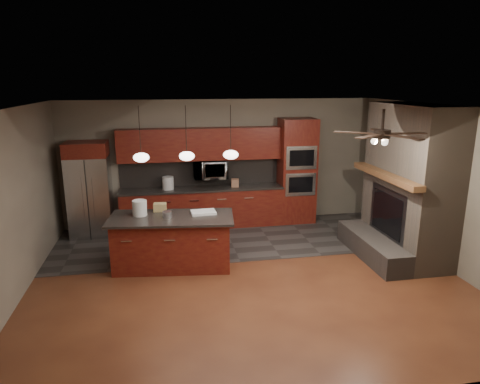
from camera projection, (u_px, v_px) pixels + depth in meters
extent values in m
plane|color=brown|center=(247.00, 277.00, 7.17)|extent=(7.00, 7.00, 0.00)
cube|color=white|center=(248.00, 107.00, 6.47)|extent=(7.00, 6.00, 0.02)
cube|color=gray|center=(221.00, 162.00, 9.68)|extent=(7.00, 0.02, 2.80)
cube|color=gray|center=(444.00, 187.00, 7.44)|extent=(0.02, 6.00, 2.80)
cube|color=gray|center=(11.00, 208.00, 6.20)|extent=(0.02, 6.00, 2.80)
cube|color=#353230|center=(230.00, 239.00, 8.89)|extent=(7.00, 2.40, 0.01)
cube|color=brown|center=(410.00, 182.00, 7.75)|extent=(0.80, 2.00, 2.80)
cube|color=#433C37|center=(372.00, 247.00, 7.94)|extent=(0.50, 2.00, 0.40)
cube|color=#2D2D30|center=(388.00, 214.00, 7.83)|extent=(0.05, 1.20, 0.95)
cube|color=black|center=(387.00, 214.00, 7.82)|extent=(0.02, 1.00, 0.75)
cube|color=brown|center=(385.00, 175.00, 7.62)|extent=(0.22, 2.10, 0.10)
cube|color=maroon|center=(202.00, 208.00, 9.55)|extent=(3.55, 0.60, 0.86)
cube|color=black|center=(202.00, 189.00, 9.44)|extent=(3.59, 0.64, 0.04)
cube|color=black|center=(200.00, 172.00, 9.62)|extent=(3.55, 0.03, 0.60)
cube|color=maroon|center=(200.00, 144.00, 9.31)|extent=(3.55, 0.35, 0.70)
cube|color=maroon|center=(297.00, 171.00, 9.74)|extent=(0.80, 0.60, 2.38)
cube|color=silver|center=(301.00, 184.00, 9.51)|extent=(0.70, 0.03, 0.52)
cube|color=black|center=(301.00, 185.00, 9.50)|extent=(0.55, 0.02, 0.35)
cube|color=silver|center=(302.00, 158.00, 9.36)|extent=(0.70, 0.03, 0.52)
cube|color=black|center=(302.00, 158.00, 9.34)|extent=(0.55, 0.02, 0.35)
imported|color=silver|center=(210.00, 169.00, 9.41)|extent=(0.73, 0.41, 0.50)
cube|color=silver|center=(90.00, 196.00, 8.95)|extent=(0.84, 0.72, 1.69)
cube|color=#2D2D30|center=(88.00, 201.00, 8.61)|extent=(0.02, 0.02, 1.67)
cube|color=silver|center=(82.00, 199.00, 8.57)|extent=(0.03, 0.03, 0.84)
cube|color=silver|center=(92.00, 198.00, 8.60)|extent=(0.03, 0.03, 0.84)
cube|color=maroon|center=(86.00, 149.00, 8.70)|extent=(0.84, 0.72, 0.30)
cube|color=maroon|center=(172.00, 243.00, 7.47)|extent=(2.06, 1.05, 0.88)
cube|color=black|center=(171.00, 218.00, 7.36)|extent=(2.23, 1.22, 0.04)
cylinder|color=silver|center=(140.00, 208.00, 7.40)|extent=(0.30, 0.30, 0.27)
cylinder|color=silver|center=(167.00, 215.00, 7.29)|extent=(0.18, 0.18, 0.11)
cube|color=white|center=(203.00, 212.00, 7.54)|extent=(0.44, 0.32, 0.04)
cube|color=#9B8450|center=(160.00, 207.00, 7.66)|extent=(0.24, 0.18, 0.14)
cylinder|color=silver|center=(168.00, 183.00, 9.27)|extent=(0.29, 0.29, 0.28)
cube|color=#99694F|center=(235.00, 183.00, 9.49)|extent=(0.18, 0.15, 0.18)
cylinder|color=black|center=(140.00, 130.00, 6.94)|extent=(0.01, 0.01, 0.78)
ellipsoid|color=white|center=(141.00, 158.00, 7.05)|extent=(0.26, 0.26, 0.16)
cylinder|color=black|center=(186.00, 129.00, 7.07)|extent=(0.01, 0.01, 0.78)
ellipsoid|color=white|center=(187.00, 156.00, 7.19)|extent=(0.26, 0.26, 0.16)
cylinder|color=black|center=(231.00, 128.00, 7.21)|extent=(0.01, 0.01, 0.78)
ellipsoid|color=white|center=(231.00, 155.00, 7.32)|extent=(0.26, 0.26, 0.16)
cylinder|color=black|center=(383.00, 120.00, 6.06)|extent=(0.04, 0.04, 0.30)
cylinder|color=black|center=(382.00, 134.00, 6.11)|extent=(0.24, 0.24, 0.12)
cube|color=black|center=(406.00, 133.00, 6.18)|extent=(0.60, 0.12, 0.01)
cube|color=black|center=(377.00, 131.00, 6.48)|extent=(0.30, 0.61, 0.01)
cube|color=black|center=(355.00, 133.00, 6.27)|extent=(0.56, 0.45, 0.01)
cube|color=black|center=(369.00, 136.00, 5.85)|extent=(0.56, 0.45, 0.01)
cube|color=black|center=(403.00, 137.00, 5.79)|extent=(0.30, 0.61, 0.01)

